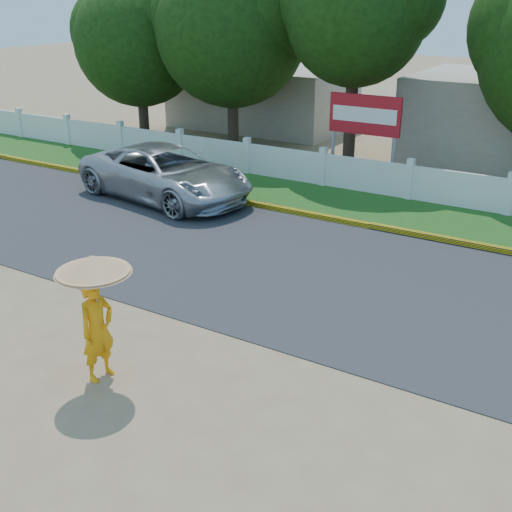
{
  "coord_description": "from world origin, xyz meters",
  "views": [
    {
      "loc": [
        6.03,
        -7.86,
        6.07
      ],
      "look_at": [
        0.0,
        2.0,
        1.3
      ],
      "focal_mm": 45.0,
      "sensor_mm": 36.0,
      "label": 1
    }
  ],
  "objects": [
    {
      "name": "ground",
      "position": [
        0.0,
        0.0,
        0.0
      ],
      "size": [
        120.0,
        120.0,
        0.0
      ],
      "primitive_type": "plane",
      "color": "#9E8460",
      "rests_on": "ground"
    },
    {
      "name": "road",
      "position": [
        0.0,
        4.5,
        0.01
      ],
      "size": [
        60.0,
        7.0,
        0.02
      ],
      "primitive_type": "cube",
      "color": "#38383A",
      "rests_on": "ground"
    },
    {
      "name": "grass_verge",
      "position": [
        0.0,
        9.75,
        0.01
      ],
      "size": [
        60.0,
        3.5,
        0.03
      ],
      "primitive_type": "cube",
      "color": "#2D601E",
      "rests_on": "ground"
    },
    {
      "name": "curb",
      "position": [
        0.0,
        8.05,
        0.08
      ],
      "size": [
        40.0,
        0.18,
        0.16
      ],
      "primitive_type": "cube",
      "color": "yellow",
      "rests_on": "ground"
    },
    {
      "name": "fence",
      "position": [
        0.0,
        11.2,
        0.55
      ],
      "size": [
        40.0,
        0.1,
        1.1
      ],
      "primitive_type": "cube",
      "color": "silver",
      "rests_on": "ground"
    },
    {
      "name": "building_far",
      "position": [
        -10.0,
        19.0,
        1.4
      ],
      "size": [
        8.0,
        5.0,
        2.8
      ],
      "primitive_type": "cube",
      "color": "#B7AD99",
      "rests_on": "ground"
    },
    {
      "name": "vehicle",
      "position": [
        -6.55,
        7.29,
        0.82
      ],
      "size": [
        6.28,
        3.62,
        1.65
      ],
      "primitive_type": "imported",
      "rotation": [
        0.0,
        0.0,
        1.42
      ],
      "color": "#ABAFB4",
      "rests_on": "ground"
    },
    {
      "name": "monk_with_parasol",
      "position": [
        -1.05,
        -1.28,
        1.46
      ],
      "size": [
        1.23,
        1.23,
        2.24
      ],
      "color": "orange",
      "rests_on": "ground"
    },
    {
      "name": "billboard",
      "position": [
        -2.06,
        12.3,
        2.14
      ],
      "size": [
        2.5,
        0.13,
        2.95
      ],
      "color": "gray",
      "rests_on": "ground"
    },
    {
      "name": "tree_row",
      "position": [
        0.54,
        14.45,
        4.76
      ],
      "size": [
        35.07,
        6.86,
        8.32
      ],
      "color": "#473828",
      "rests_on": "ground"
    }
  ]
}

